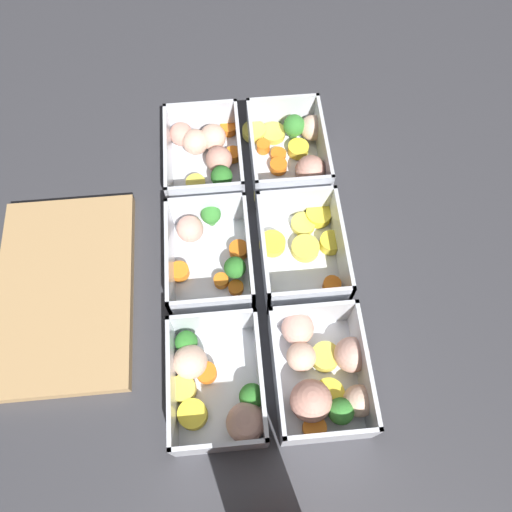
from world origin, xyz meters
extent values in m
plane|color=#38383D|center=(0.00, 0.00, 0.00)|extent=(4.00, 4.00, 0.00)
cube|color=silver|center=(-0.17, -0.06, 0.00)|extent=(0.15, 0.11, 0.00)
cube|color=silver|center=(-0.17, -0.11, 0.03)|extent=(0.15, 0.01, 0.06)
cube|color=silver|center=(-0.17, -0.01, 0.03)|extent=(0.15, 0.01, 0.06)
cube|color=silver|center=(-0.24, -0.06, 0.03)|extent=(0.01, 0.11, 0.06)
cube|color=silver|center=(-0.09, -0.06, 0.03)|extent=(0.01, 0.11, 0.06)
sphere|color=#D19E8C|center=(-0.11, -0.04, 0.02)|extent=(0.06, 0.06, 0.04)
cylinder|color=yellow|center=(-0.19, -0.07, 0.01)|extent=(0.05, 0.05, 0.02)
sphere|color=tan|center=(-0.20, -0.05, 0.03)|extent=(0.07, 0.07, 0.05)
sphere|color=beige|center=(-0.20, -0.10, 0.02)|extent=(0.04, 0.04, 0.04)
cylinder|color=#DBC647|center=(-0.14, -0.07, 0.01)|extent=(0.05, 0.05, 0.02)
sphere|color=beige|center=(-0.14, -0.04, 0.02)|extent=(0.05, 0.05, 0.04)
cylinder|color=#49883F|center=(-0.21, -0.08, 0.01)|extent=(0.01, 0.01, 0.01)
sphere|color=#388433|center=(-0.21, -0.08, 0.03)|extent=(0.03, 0.03, 0.03)
cylinder|color=orange|center=(-0.23, -0.05, 0.01)|extent=(0.03, 0.03, 0.01)
sphere|color=#D19E8C|center=(-0.15, -0.11, 0.03)|extent=(0.05, 0.05, 0.04)
cube|color=silver|center=(0.00, -0.06, 0.00)|extent=(0.15, 0.11, 0.00)
cube|color=silver|center=(0.00, -0.11, 0.03)|extent=(0.15, 0.01, 0.06)
cube|color=silver|center=(0.00, -0.01, 0.03)|extent=(0.15, 0.01, 0.06)
cube|color=silver|center=(-0.07, -0.06, 0.03)|extent=(0.01, 0.11, 0.06)
cube|color=silver|center=(0.07, -0.06, 0.03)|extent=(0.01, 0.11, 0.06)
cylinder|color=yellow|center=(0.06, -0.10, 0.01)|extent=(0.05, 0.05, 0.02)
cylinder|color=orange|center=(-0.05, -0.10, 0.01)|extent=(0.02, 0.02, 0.01)
cylinder|color=#DBC647|center=(0.01, -0.07, 0.01)|extent=(0.05, 0.05, 0.01)
cylinder|color=yellow|center=(0.02, -0.11, 0.01)|extent=(0.04, 0.04, 0.02)
cylinder|color=#DBC647|center=(0.05, -0.07, 0.01)|extent=(0.04, 0.04, 0.01)
cylinder|color=yellow|center=(0.02, -0.03, 0.01)|extent=(0.05, 0.05, 0.01)
cube|color=silver|center=(0.17, -0.06, 0.00)|extent=(0.15, 0.11, 0.00)
cube|color=silver|center=(0.17, -0.11, 0.03)|extent=(0.15, 0.01, 0.06)
cube|color=silver|center=(0.17, -0.01, 0.03)|extent=(0.15, 0.01, 0.06)
cube|color=silver|center=(0.09, -0.06, 0.03)|extent=(0.01, 0.11, 0.06)
cube|color=silver|center=(0.24, -0.06, 0.03)|extent=(0.01, 0.11, 0.06)
cylinder|color=yellow|center=(0.18, -0.08, 0.01)|extent=(0.05, 0.05, 0.01)
cylinder|color=orange|center=(0.18, -0.05, 0.01)|extent=(0.03, 0.03, 0.01)
sphere|color=tan|center=(0.13, -0.09, 0.03)|extent=(0.06, 0.06, 0.05)
cylinder|color=orange|center=(0.15, -0.05, 0.01)|extent=(0.03, 0.03, 0.01)
cylinder|color=orange|center=(0.19, -0.03, 0.01)|extent=(0.03, 0.03, 0.02)
sphere|color=beige|center=(0.21, -0.11, 0.02)|extent=(0.05, 0.05, 0.04)
cylinder|color=#DBC647|center=(0.22, -0.02, 0.01)|extent=(0.05, 0.05, 0.01)
cylinder|color=#DBC647|center=(0.22, -0.05, 0.01)|extent=(0.05, 0.05, 0.01)
cylinder|color=#49883F|center=(0.21, -0.08, 0.01)|extent=(0.01, 0.01, 0.01)
sphere|color=#388433|center=(0.21, -0.08, 0.03)|extent=(0.03, 0.03, 0.03)
cylinder|color=#DBC647|center=(0.10, -0.02, 0.01)|extent=(0.05, 0.05, 0.02)
cube|color=silver|center=(-0.17, 0.06, 0.00)|extent=(0.15, 0.11, 0.00)
cube|color=silver|center=(-0.17, 0.01, 0.03)|extent=(0.15, 0.01, 0.06)
cube|color=silver|center=(-0.17, 0.11, 0.03)|extent=(0.15, 0.01, 0.06)
cube|color=silver|center=(-0.24, 0.06, 0.03)|extent=(0.01, 0.11, 0.06)
cube|color=silver|center=(-0.09, 0.06, 0.03)|extent=(0.01, 0.11, 0.06)
cylinder|color=orange|center=(-0.15, 0.08, 0.01)|extent=(0.03, 0.03, 0.02)
sphere|color=beige|center=(-0.14, 0.09, 0.03)|extent=(0.05, 0.05, 0.04)
cylinder|color=yellow|center=(-0.20, 0.09, 0.01)|extent=(0.05, 0.05, 0.02)
cylinder|color=#407A37|center=(-0.19, 0.02, 0.01)|extent=(0.01, 0.01, 0.01)
sphere|color=#2D7228|center=(-0.19, 0.02, 0.03)|extent=(0.03, 0.03, 0.03)
cylinder|color=#DBC647|center=(-0.17, 0.10, 0.01)|extent=(0.05, 0.05, 0.02)
cylinder|color=#407A37|center=(-0.11, 0.10, 0.01)|extent=(0.01, 0.01, 0.01)
sphere|color=#2D7228|center=(-0.11, 0.10, 0.03)|extent=(0.03, 0.03, 0.03)
sphere|color=#D19E8C|center=(-0.22, 0.03, 0.03)|extent=(0.07, 0.07, 0.05)
cube|color=silver|center=(0.00, 0.06, 0.00)|extent=(0.15, 0.11, 0.00)
cube|color=silver|center=(0.00, 0.01, 0.03)|extent=(0.15, 0.01, 0.06)
cube|color=silver|center=(0.00, 0.11, 0.03)|extent=(0.15, 0.01, 0.06)
cube|color=silver|center=(-0.07, 0.06, 0.03)|extent=(0.01, 0.11, 0.06)
cube|color=silver|center=(0.07, 0.06, 0.03)|extent=(0.01, 0.11, 0.06)
cylinder|color=#49883F|center=(0.07, 0.06, 0.01)|extent=(0.01, 0.01, 0.01)
sphere|color=#388433|center=(0.07, 0.06, 0.03)|extent=(0.03, 0.03, 0.03)
sphere|color=#D19E8C|center=(0.05, 0.09, 0.02)|extent=(0.05, 0.05, 0.04)
cylinder|color=orange|center=(-0.04, 0.03, 0.01)|extent=(0.02, 0.02, 0.01)
cylinder|color=#407A37|center=(-0.02, 0.03, 0.01)|extent=(0.01, 0.01, 0.01)
sphere|color=#2D7228|center=(-0.02, 0.03, 0.03)|extent=(0.03, 0.03, 0.03)
cylinder|color=orange|center=(0.02, 0.02, 0.01)|extent=(0.03, 0.03, 0.01)
cylinder|color=orange|center=(-0.01, 0.11, 0.01)|extent=(0.04, 0.04, 0.01)
cylinder|color=orange|center=(-0.03, 0.05, 0.01)|extent=(0.02, 0.02, 0.01)
cube|color=silver|center=(0.17, 0.06, 0.00)|extent=(0.15, 0.11, 0.00)
cube|color=silver|center=(0.17, 0.01, 0.03)|extent=(0.15, 0.01, 0.06)
cube|color=silver|center=(0.17, 0.11, 0.03)|extent=(0.15, 0.01, 0.06)
cube|color=silver|center=(0.09, 0.06, 0.03)|extent=(0.01, 0.11, 0.06)
cube|color=silver|center=(0.24, 0.06, 0.03)|extent=(0.01, 0.11, 0.06)
sphere|color=tan|center=(0.22, 0.10, 0.02)|extent=(0.04, 0.04, 0.04)
cylinder|color=#DBC647|center=(0.13, 0.08, 0.01)|extent=(0.04, 0.04, 0.01)
sphere|color=tan|center=(0.16, 0.04, 0.02)|extent=(0.05, 0.05, 0.04)
sphere|color=beige|center=(0.21, 0.05, 0.02)|extent=(0.06, 0.06, 0.04)
cylinder|color=orange|center=(0.18, 0.02, 0.01)|extent=(0.03, 0.03, 0.01)
cylinder|color=#407A37|center=(0.13, 0.04, 0.01)|extent=(0.01, 0.01, 0.02)
sphere|color=#2D7228|center=(0.13, 0.04, 0.03)|extent=(0.03, 0.03, 0.03)
sphere|color=beige|center=(0.20, 0.07, 0.02)|extent=(0.05, 0.05, 0.04)
cylinder|color=orange|center=(0.23, 0.02, 0.01)|extent=(0.04, 0.04, 0.01)
cube|color=tan|center=(-0.02, 0.26, 0.01)|extent=(0.28, 0.18, 0.02)
camera|label=1|loc=(-0.29, 0.03, 0.63)|focal=35.00mm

